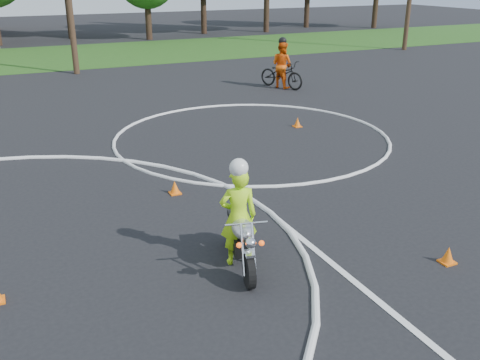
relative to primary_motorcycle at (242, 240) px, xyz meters
name	(u,v)px	position (x,y,z in m)	size (l,w,h in m)	color
course_markings	(66,221)	(-2.42, 3.00, -0.48)	(19.05, 19.05, 0.12)	silver
primary_motorcycle	(242,240)	(0.00, 0.00, 0.00)	(0.82, 1.88, 1.01)	black
rider_primary_grp	(238,214)	(0.01, 0.13, 0.41)	(0.70, 0.54, 1.87)	#AFF119
rider_second_grp	(282,70)	(7.73, 12.60, 0.25)	(1.54, 2.29, 2.09)	black
traffic_cones	(82,258)	(-2.40, 1.13, -0.35)	(16.77, 12.51, 0.30)	orange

